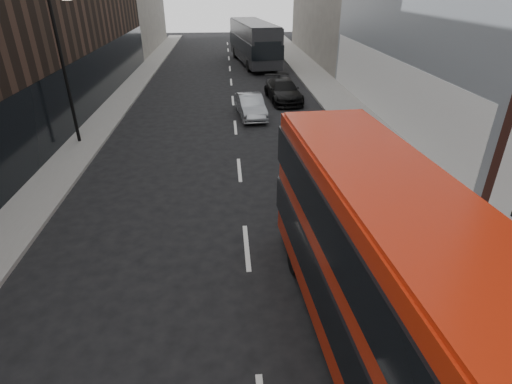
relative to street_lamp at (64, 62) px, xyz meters
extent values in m
cube|color=slate|center=(15.72, 7.00, -4.11)|extent=(3.00, 80.00, 0.15)
cube|color=slate|center=(0.22, 7.00, -4.11)|extent=(2.00, 80.00, 0.15)
cube|color=silver|center=(17.37, 3.00, -2.28)|extent=(0.35, 21.00, 3.80)
cylinder|color=black|center=(-0.08, 0.00, -0.53)|extent=(0.16, 0.16, 7.00)
cube|color=#B3220B|center=(10.86, -14.59, -1.87)|extent=(3.11, 10.73, 3.85)
cube|color=black|center=(10.86, -14.59, -2.50)|extent=(3.24, 10.79, 1.06)
cube|color=black|center=(10.86, -14.59, -0.86)|extent=(3.24, 10.79, 1.06)
cube|color=black|center=(10.50, -9.28, -2.35)|extent=(2.05, 0.22, 1.35)
cube|color=#B3220B|center=(10.86, -14.59, 0.09)|extent=(2.99, 10.30, 0.12)
cylinder|color=black|center=(9.58, -11.28, -3.70)|extent=(0.35, 0.98, 0.96)
cylinder|color=black|center=(11.68, -11.14, -3.70)|extent=(0.35, 0.98, 0.96)
cube|color=black|center=(10.74, 22.36, -1.96)|extent=(4.49, 12.79, 3.53)
cube|color=black|center=(10.74, 22.36, -2.19)|extent=(4.61, 12.86, 1.25)
cube|color=black|center=(11.58, 16.12, -2.02)|extent=(2.41, 0.40, 1.59)
cube|color=black|center=(9.90, 28.59, -2.02)|extent=(2.41, 0.40, 1.59)
cube|color=black|center=(10.74, 22.36, -0.17)|extent=(4.31, 12.28, 0.12)
cylinder|color=black|center=(8.95, 26.16, -3.61)|extent=(0.49, 1.17, 1.14)
cylinder|color=black|center=(11.47, 26.50, -3.61)|extent=(0.49, 1.17, 1.14)
cylinder|color=black|center=(10.01, 18.21, -3.61)|extent=(0.49, 1.17, 1.14)
cylinder|color=black|center=(12.54, 18.55, -3.61)|extent=(0.49, 1.17, 1.14)
imported|color=black|center=(11.67, -3.15, -3.45)|extent=(1.89, 4.34, 1.46)
imported|color=gray|center=(9.26, 4.02, -3.49)|extent=(1.89, 4.34, 1.39)
imported|color=black|center=(11.82, 7.70, -3.44)|extent=(2.52, 5.30, 1.49)
camera|label=1|loc=(7.72, -20.56, 3.43)|focal=28.00mm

